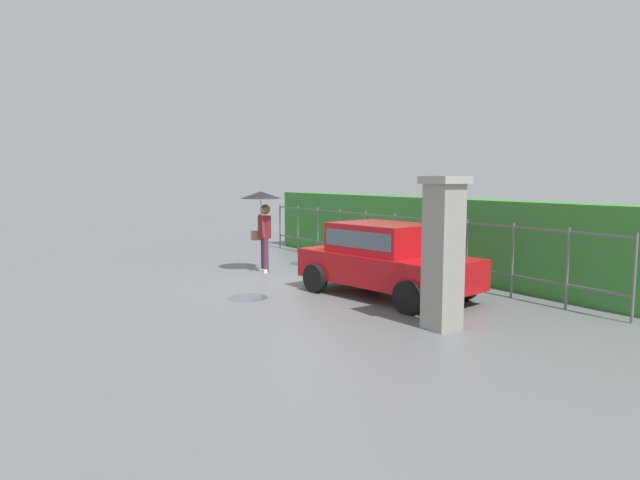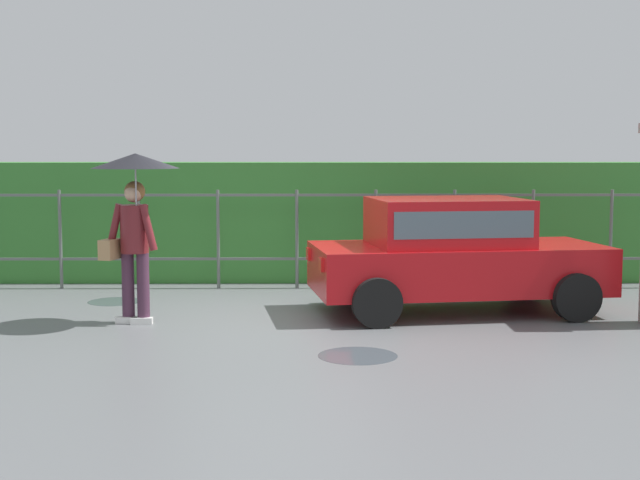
# 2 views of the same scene
# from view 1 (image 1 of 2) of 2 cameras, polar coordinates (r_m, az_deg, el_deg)

# --- Properties ---
(ground_plane) EXTENTS (40.00, 40.00, 0.00)m
(ground_plane) POSITION_cam_1_polar(r_m,az_deg,el_deg) (12.89, -1.36, -4.28)
(ground_plane) COLOR slate
(car) EXTENTS (3.91, 2.29, 1.48)m
(car) POSITION_cam_1_polar(r_m,az_deg,el_deg) (11.27, 6.71, -1.72)
(car) COLOR #B71116
(car) RESTS_ON ground
(pedestrian) EXTENTS (1.04, 1.04, 2.06)m
(pedestrian) POSITION_cam_1_polar(r_m,az_deg,el_deg) (14.08, -5.99, 2.88)
(pedestrian) COLOR #47283D
(pedestrian) RESTS_ON ground
(gate_pillar) EXTENTS (0.60, 0.60, 2.42)m
(gate_pillar) POSITION_cam_1_polar(r_m,az_deg,el_deg) (8.86, 12.60, -1.17)
(gate_pillar) COLOR gray
(gate_pillar) RESTS_ON ground
(fence_section) EXTENTS (11.99, 0.05, 1.50)m
(fence_section) POSITION_cam_1_polar(r_m,az_deg,el_deg) (14.12, 7.69, -0.01)
(fence_section) COLOR #59605B
(fence_section) RESTS_ON ground
(hedge_row) EXTENTS (12.94, 0.90, 1.90)m
(hedge_row) POSITION_cam_1_polar(r_m,az_deg,el_deg) (14.72, 10.40, 0.68)
(hedge_row) COLOR #387F33
(hedge_row) RESTS_ON ground
(puddle_near) EXTENTS (0.82, 0.82, 0.00)m
(puddle_near) POSITION_cam_1_polar(r_m,az_deg,el_deg) (11.24, -7.48, -5.91)
(puddle_near) COLOR #4C545B
(puddle_near) RESTS_ON ground
(puddle_far) EXTENTS (0.75, 0.75, 0.00)m
(puddle_far) POSITION_cam_1_polar(r_m,az_deg,el_deg) (15.55, -1.76, -2.44)
(puddle_far) COLOR #4C545B
(puddle_far) RESTS_ON ground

